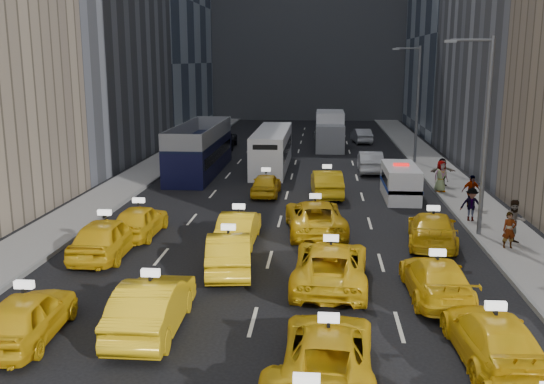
{
  "coord_description": "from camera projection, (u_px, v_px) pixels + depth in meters",
  "views": [
    {
      "loc": [
        2.04,
        -15.43,
        7.98
      ],
      "look_at": [
        -0.21,
        11.76,
        2.0
      ],
      "focal_mm": 40.0,
      "sensor_mm": 36.0,
      "label": 1
    }
  ],
  "objects": [
    {
      "name": "taxi_5",
      "position": [
        152.0,
        305.0,
        18.07
      ],
      "size": [
        1.76,
        4.9,
        1.61
      ],
      "primitive_type": "imported",
      "rotation": [
        0.0,
        0.0,
        3.15
      ],
      "color": "gold",
      "rests_on": "ground"
    },
    {
      "name": "pedestrian_5",
      "position": [
        442.0,
        172.0,
        38.33
      ],
      "size": [
        1.69,
        0.78,
        1.75
      ],
      "primitive_type": "imported",
      "rotation": [
        0.0,
        0.0,
        0.2
      ],
      "color": "gray",
      "rests_on": "sidewalk_east"
    },
    {
      "name": "double_decker",
      "position": [
        200.0,
        149.0,
        43.2
      ],
      "size": [
        4.18,
        12.15,
        3.46
      ],
      "rotation": [
        0.0,
        0.0,
        0.13
      ],
      "color": "black",
      "rests_on": "ground"
    },
    {
      "name": "misc_car_2",
      "position": [
        326.0,
        134.0,
        59.86
      ],
      "size": [
        2.74,
        5.49,
        1.53
      ],
      "primitive_type": "imported",
      "rotation": [
        0.0,
        0.0,
        3.26
      ],
      "color": "gray",
      "rests_on": "ground"
    },
    {
      "name": "taxi_15",
      "position": [
        432.0,
        229.0,
        26.47
      ],
      "size": [
        2.66,
        5.22,
        1.45
      ],
      "primitive_type": "imported",
      "rotation": [
        0.0,
        0.0,
        3.01
      ],
      "color": "gold",
      "rests_on": "ground"
    },
    {
      "name": "city_bus",
      "position": [
        272.0,
        149.0,
        45.11
      ],
      "size": [
        2.46,
        11.23,
        2.89
      ],
      "rotation": [
        0.0,
        0.0,
        -0.01
      ],
      "color": "silver",
      "rests_on": "ground"
    },
    {
      "name": "misc_car_1",
      "position": [
        221.0,
        139.0,
        55.82
      ],
      "size": [
        2.97,
        6.01,
        1.64
      ],
      "primitive_type": "imported",
      "rotation": [
        0.0,
        0.0,
        3.18
      ],
      "color": "black",
      "rests_on": "ground"
    },
    {
      "name": "streetlight_far",
      "position": [
        416.0,
        100.0,
        46.26
      ],
      "size": [
        2.15,
        0.22,
        9.0
      ],
      "color": "#595B60",
      "rests_on": "ground"
    },
    {
      "name": "pedestrian_2",
      "position": [
        471.0,
        204.0,
        29.91
      ],
      "size": [
        1.11,
        0.55,
        1.66
      ],
      "primitive_type": "imported",
      "rotation": [
        0.0,
        0.0,
        -0.1
      ],
      "color": "gray",
      "rests_on": "sidewalk_east"
    },
    {
      "name": "misc_car_0",
      "position": [
        370.0,
        162.0,
        43.67
      ],
      "size": [
        1.66,
        4.71,
        1.55
      ],
      "primitive_type": "imported",
      "rotation": [
        0.0,
        0.0,
        3.14
      ],
      "color": "#AAADB2",
      "rests_on": "ground"
    },
    {
      "name": "misc_car_4",
      "position": [
        361.0,
        136.0,
        59.08
      ],
      "size": [
        2.02,
        4.45,
        1.41
      ],
      "primitive_type": "imported",
      "rotation": [
        0.0,
        0.0,
        3.27
      ],
      "color": "#97999E",
      "rests_on": "ground"
    },
    {
      "name": "taxi_7",
      "position": [
        493.0,
        338.0,
        16.22
      ],
      "size": [
        2.19,
        4.86,
        1.38
      ],
      "primitive_type": "imported",
      "rotation": [
        0.0,
        0.0,
        3.2
      ],
      "color": "gold",
      "rests_on": "ground"
    },
    {
      "name": "taxi_6",
      "position": [
        328.0,
        351.0,
        15.48
      ],
      "size": [
        2.46,
        5.05,
        1.38
      ],
      "primitive_type": "imported",
      "rotation": [
        0.0,
        0.0,
        3.11
      ],
      "color": "gold",
      "rests_on": "ground"
    },
    {
      "name": "pedestrian_4",
      "position": [
        441.0,
        176.0,
        36.45
      ],
      "size": [
        1.06,
        0.83,
        1.9
      ],
      "primitive_type": "imported",
      "rotation": [
        0.0,
        0.0,
        0.4
      ],
      "color": "gray",
      "rests_on": "sidewalk_east"
    },
    {
      "name": "pedestrian_0",
      "position": [
        509.0,
        230.0,
        25.58
      ],
      "size": [
        0.59,
        0.41,
        1.55
      ],
      "primitive_type": "imported",
      "rotation": [
        0.0,
        0.0,
        0.08
      ],
      "color": "gray",
      "rests_on": "sidewalk_east"
    },
    {
      "name": "sidewalk_east",
      "position": [
        448.0,
        181.0,
        40.37
      ],
      "size": [
        3.0,
        90.0,
        0.15
      ],
      "primitive_type": "cube",
      "color": "gray",
      "rests_on": "ground"
    },
    {
      "name": "box_truck",
      "position": [
        330.0,
        131.0,
        55.1
      ],
      "size": [
        3.12,
        7.47,
        3.33
      ],
      "rotation": [
        0.0,
        0.0,
        -0.09
      ],
      "color": "silver",
      "rests_on": "ground"
    },
    {
      "name": "sidewalk_west",
      "position": [
        140.0,
        176.0,
        42.06
      ],
      "size": [
        3.0,
        90.0,
        0.15
      ],
      "primitive_type": "cube",
      "color": "gray",
      "rests_on": "ground"
    },
    {
      "name": "taxi_14",
      "position": [
        315.0,
        217.0,
        28.39
      ],
      "size": [
        3.16,
        5.8,
        1.54
      ],
      "primitive_type": "imported",
      "rotation": [
        0.0,
        0.0,
        3.25
      ],
      "color": "gold",
      "rests_on": "ground"
    },
    {
      "name": "taxi_12",
      "position": [
        140.0,
        221.0,
        27.78
      ],
      "size": [
        1.88,
        4.42,
        1.49
      ],
      "primitive_type": "imported",
      "rotation": [
        0.0,
        0.0,
        3.11
      ],
      "color": "gold",
      "rests_on": "ground"
    },
    {
      "name": "taxi_4",
      "position": [
        27.0,
        316.0,
        17.47
      ],
      "size": [
        1.97,
        4.44,
        1.48
      ],
      "primitive_type": "imported",
      "rotation": [
        0.0,
        0.0,
        3.19
      ],
      "color": "gold",
      "rests_on": "ground"
    },
    {
      "name": "curb_east",
      "position": [
        426.0,
        180.0,
        40.49
      ],
      "size": [
        0.15,
        90.0,
        0.18
      ],
      "primitive_type": "cube",
      "color": "slate",
      "rests_on": "ground"
    },
    {
      "name": "misc_car_3",
      "position": [
        275.0,
        133.0,
        59.99
      ],
      "size": [
        2.33,
        4.94,
        1.63
      ],
      "primitive_type": "imported",
      "rotation": [
        0.0,
        0.0,
        3.06
      ],
      "color": "black",
      "rests_on": "ground"
    },
    {
      "name": "taxi_16",
      "position": [
        266.0,
        184.0,
        36.2
      ],
      "size": [
        1.67,
        4.01,
        1.36
      ],
      "primitive_type": "imported",
      "rotation": [
        0.0,
        0.0,
        3.12
      ],
      "color": "gold",
      "rests_on": "ground"
    },
    {
      "name": "taxi_8",
      "position": [
        106.0,
        237.0,
        24.92
      ],
      "size": [
        2.0,
        4.88,
        1.65
      ],
      "primitive_type": "imported",
      "rotation": [
        0.0,
        0.0,
        3.15
      ],
      "color": "gold",
      "rests_on": "ground"
    },
    {
      "name": "streetlight_near",
      "position": [
        484.0,
        130.0,
        26.79
      ],
      "size": [
        2.15,
        0.22,
        9.0
      ],
      "color": "#595B60",
      "rests_on": "ground"
    },
    {
      "name": "pedestrian_3",
      "position": [
        471.0,
        191.0,
        32.6
      ],
      "size": [
        1.11,
        0.68,
        1.77
      ],
      "primitive_type": "imported",
      "rotation": [
        0.0,
        0.0,
        0.21
      ],
      "color": "gray",
      "rests_on": "sidewalk_east"
    },
    {
      "name": "taxi_13",
      "position": [
        239.0,
        227.0,
        26.85
      ],
      "size": [
        1.56,
        4.37,
        1.44
      ],
      "primitive_type": "imported",
      "rotation": [
        0.0,
        0.0,
        3.13
      ],
      "color": "gold",
      "rests_on": "ground"
    },
    {
      "name": "taxi_17",
      "position": [
        327.0,
        183.0,
        35.95
      ],
      "size": [
        2.02,
        4.91,
        1.58
      ],
      "primitive_type": "imported",
      "rotation": [
        0.0,
        0.0,
        3.21
      ],
      "color": "gold",
      "rests_on": "ground"
    },
    {
      "name": "nypd_van",
      "position": [
        400.0,
        183.0,
        35.38
      ],
      "size": [
        2.05,
        4.91,
        2.08
      ],
      "rotation": [
        0.0,
        0.0,
        -0.03
      ],
      "color": "silver",
      "rests_on": "ground"
    },
    {
      "name": "ground",
      "position": [
        245.0,
        352.0,
        16.9
      ],
      "size": [
        160.0,
        160.0,
        0.0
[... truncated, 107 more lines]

